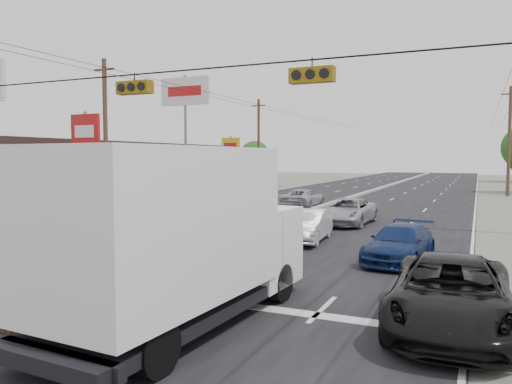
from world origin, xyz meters
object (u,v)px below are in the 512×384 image
tree_left_far (255,156)px  queue_car_b (307,226)px  utility_pole_right_c (509,140)px  queue_car_a (280,217)px  pole_sign_billboard (185,99)px  red_sedan (253,234)px  black_suv (451,294)px  utility_pole_left_b (106,134)px  queue_car_c (347,212)px  oncoming_far (304,198)px  tan_sedan (95,269)px  queue_car_d (399,244)px  oncoming_near (181,211)px  utility_pole_left_c (259,143)px  pole_sign_mid (86,137)px  box_truck (179,236)px  pole_sign_far (231,150)px

tree_left_far → queue_car_b: (25.50, -51.14, -3.04)m
utility_pole_right_c → queue_car_a: utility_pole_right_c is taller
pole_sign_billboard → red_sedan: bearing=-52.9°
black_suv → utility_pole_left_b: bearing=143.4°
queue_car_c → utility_pole_right_c: bearing=72.5°
black_suv → oncoming_far: 25.52m
oncoming_far → tan_sedan: bearing=97.2°
queue_car_d → oncoming_near: (-12.27, 5.50, 0.06)m
utility_pole_left_c → black_suv: size_ratio=1.90×
utility_pole_left_c → oncoming_far: bearing=-57.1°
pole_sign_billboard → black_suv: size_ratio=2.09×
pole_sign_billboard → oncoming_near: pole_sign_billboard is taller
queue_car_a → queue_car_d: size_ratio=1.01×
pole_sign_mid → queue_car_b: 22.88m
oncoming_far → queue_car_c: bearing=122.7°
utility_pole_left_b → tree_left_far: utility_pole_left_b is taller
utility_pole_left_c → red_sedan: size_ratio=2.20×
oncoming_near → oncoming_far: bearing=-110.6°
utility_pole_left_b → oncoming_near: size_ratio=2.10×
utility_pole_left_c → pole_sign_billboard: pole_sign_billboard is taller
queue_car_d → pole_sign_billboard: bearing=141.9°
queue_car_a → queue_car_b: size_ratio=1.07×
pole_sign_mid → pole_sign_billboard: (2.50, 10.00, 3.75)m
box_truck → oncoming_near: (-8.99, 14.09, -1.25)m
utility_pole_left_c → oncoming_far: size_ratio=2.19×
utility_pole_left_c → utility_pole_right_c: 25.00m
pole_sign_far → queue_car_d: pole_sign_far is taller
utility_pole_left_b → pole_sign_billboard: (-2.00, 13.00, 3.76)m
queue_car_a → queue_car_d: bearing=-28.8°
pole_sign_billboard → oncoming_far: pole_sign_billboard is taller
pole_sign_far → queue_car_b: 36.93m
pole_sign_far → queue_car_b: size_ratio=1.47×
pole_sign_billboard → queue_car_d: (22.15, -21.73, -8.24)m
utility_pole_left_c → pole_sign_far: utility_pole_left_c is taller
pole_sign_far → queue_car_d: 41.37m
pole_sign_mid → tan_sedan: size_ratio=1.13×
queue_car_d → pole_sign_mid: bearing=161.0°
pole_sign_billboard → queue_car_b: pole_sign_billboard is taller
pole_sign_far → oncoming_far: size_ratio=1.31×
pole_sign_far → red_sedan: pole_sign_far is taller
utility_pole_right_c → queue_car_d: (-4.85, -33.73, -4.48)m
box_truck → black_suv: size_ratio=1.44×
oncoming_far → pole_sign_billboard: bearing=-21.3°
red_sedan → pole_sign_far: bearing=116.7°
box_truck → queue_car_c: bearing=95.4°
red_sedan → oncoming_far: (-3.88, 17.36, -0.11)m
box_truck → tan_sedan: (-2.65, 0.39, -1.04)m
utility_pole_left_b → pole_sign_far: 25.25m
utility_pole_left_c → pole_sign_mid: (-4.50, -22.00, 0.01)m
red_sedan → tan_sedan: bearing=-97.3°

